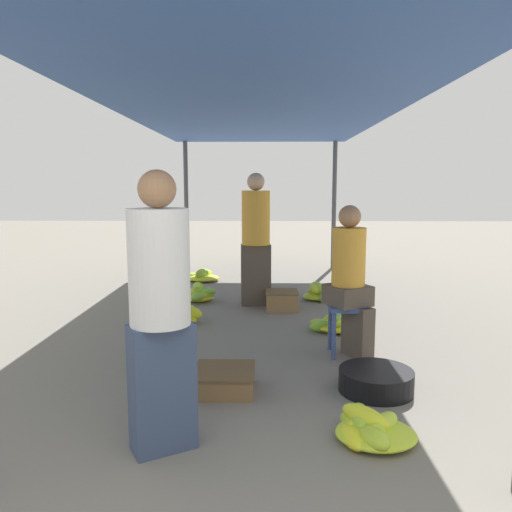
# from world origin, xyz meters

# --- Properties ---
(canopy_post_back_left) EXTENTS (0.08, 0.08, 2.36)m
(canopy_post_back_left) POSITION_xyz_m (-1.38, 7.29, 1.18)
(canopy_post_back_left) COLOR #4C4C51
(canopy_post_back_left) RESTS_ON ground
(canopy_post_back_right) EXTENTS (0.08, 0.08, 2.36)m
(canopy_post_back_right) POSITION_xyz_m (1.38, 7.29, 1.18)
(canopy_post_back_right) COLOR #4C4C51
(canopy_post_back_right) RESTS_ON ground
(canopy_tarp) EXTENTS (3.16, 7.39, 0.04)m
(canopy_tarp) POSITION_xyz_m (0.00, 3.79, 2.38)
(canopy_tarp) COLOR #33569E
(canopy_tarp) RESTS_ON canopy_post_front_left
(vendor_foreground) EXTENTS (0.47, 0.47, 1.63)m
(vendor_foreground) POSITION_xyz_m (-0.50, 0.70, 0.84)
(vendor_foreground) COLOR #384766
(vendor_foreground) RESTS_ON ground
(stool) EXTENTS (0.34, 0.34, 0.47)m
(stool) POSITION_xyz_m (0.84, 2.38, 0.37)
(stool) COLOR #384C84
(stool) RESTS_ON ground
(vendor_seated) EXTENTS (0.46, 0.46, 1.37)m
(vendor_seated) POSITION_xyz_m (0.86, 2.37, 0.72)
(vendor_seated) COLOR #4C4238
(vendor_seated) RESTS_ON ground
(basin_black) EXTENTS (0.56, 0.56, 0.17)m
(basin_black) POSITION_xyz_m (0.93, 1.55, 0.08)
(basin_black) COLOR black
(basin_black) RESTS_ON ground
(banana_pile_left_0) EXTENTS (0.57, 0.55, 0.21)m
(banana_pile_left_0) POSITION_xyz_m (-0.93, 5.95, 0.07)
(banana_pile_left_0) COLOR #93BF32
(banana_pile_left_0) RESTS_ON ground
(banana_pile_left_1) EXTENTS (0.48, 0.45, 0.23)m
(banana_pile_left_1) POSITION_xyz_m (-0.81, 2.07, 0.09)
(banana_pile_left_1) COLOR #C4D329
(banana_pile_left_1) RESTS_ON ground
(banana_pile_left_2) EXTENTS (0.50, 0.44, 0.26)m
(banana_pile_left_2) POSITION_xyz_m (-0.86, 3.39, 0.10)
(banana_pile_left_2) COLOR yellow
(banana_pile_left_2) RESTS_ON ground
(banana_pile_left_3) EXTENTS (0.46, 0.49, 0.26)m
(banana_pile_left_3) POSITION_xyz_m (-0.77, 4.46, 0.10)
(banana_pile_left_3) COLOR #75B337
(banana_pile_left_3) RESTS_ON ground
(banana_pile_right_0) EXTENTS (0.49, 0.53, 0.19)m
(banana_pile_right_0) POSITION_xyz_m (0.73, 0.82, 0.07)
(banana_pile_right_0) COLOR #ACC92D
(banana_pile_right_0) RESTS_ON ground
(banana_pile_right_1) EXTENTS (0.38, 0.40, 0.26)m
(banana_pile_right_1) POSITION_xyz_m (0.81, 4.57, 0.11)
(banana_pile_right_1) COLOR #97C131
(banana_pile_right_1) RESTS_ON ground
(banana_pile_right_2) EXTENTS (0.56, 0.46, 0.22)m
(banana_pile_right_2) POSITION_xyz_m (0.85, 3.12, 0.08)
(banana_pile_right_2) COLOR #CDD627
(banana_pile_right_2) RESTS_ON ground
(crate_near) EXTENTS (0.40, 0.40, 0.24)m
(crate_near) POSITION_xyz_m (0.31, 4.06, 0.12)
(crate_near) COLOR olive
(crate_near) RESTS_ON ground
(crate_mid) EXTENTS (0.45, 0.45, 0.17)m
(crate_mid) POSITION_xyz_m (-0.21, 1.54, 0.08)
(crate_mid) COLOR brown
(crate_mid) RESTS_ON ground
(shopper_walking_mid) EXTENTS (0.40, 0.39, 1.70)m
(shopper_walking_mid) POSITION_xyz_m (-0.02, 4.31, 0.88)
(shopper_walking_mid) COLOR #4C4238
(shopper_walking_mid) RESTS_ON ground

